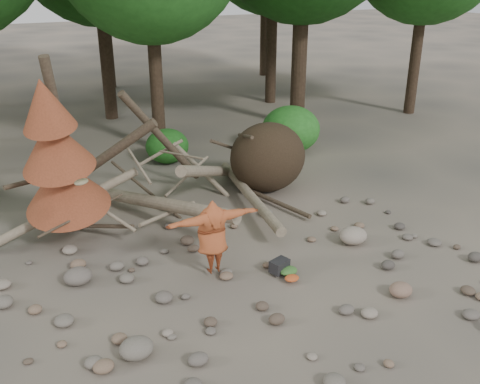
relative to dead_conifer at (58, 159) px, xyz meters
name	(u,v)px	position (x,y,z in m)	size (l,w,h in m)	color
ground	(257,284)	(3.12, -3.37, -2.11)	(120.00, 120.00, 0.00)	#514C44
deadfall_pile	(250,162)	(5.13, 0.87, -1.16)	(8.55, 5.24, 3.30)	#332619
dead_conifer	(58,159)	(0.00, 0.00, 0.00)	(2.06, 2.16, 4.35)	#4C3F30
bush_mid	(167,146)	(3.92, 4.43, -1.55)	(1.40, 1.40, 1.12)	#22681E
bush_right	(291,129)	(8.12, 3.63, -1.31)	(2.00, 2.00, 1.60)	#2C7B26
frisbee_thrower	(212,236)	(2.47, -2.61, -1.23)	(3.52, 0.94, 2.28)	#A94B26
backpack	(279,268)	(3.72, -3.22, -1.98)	(0.39, 0.26, 0.26)	black
cloth_green	(288,273)	(3.84, -3.38, -2.04)	(0.40, 0.33, 0.15)	#376729
cloth_orange	(292,280)	(3.78, -3.63, -2.06)	(0.31, 0.25, 0.11)	#B7491F
boulder_front_left	(136,348)	(0.31, -4.43, -1.94)	(0.57, 0.51, 0.34)	#6C655A
boulder_front_right	(401,290)	(5.44, -4.98, -1.97)	(0.46, 0.42, 0.28)	#856653
boulder_mid_right	(353,236)	(5.94, -2.81, -1.92)	(0.65, 0.59, 0.39)	gray
boulder_mid_left	(78,276)	(-0.13, -1.75, -1.94)	(0.57, 0.52, 0.34)	#665D55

